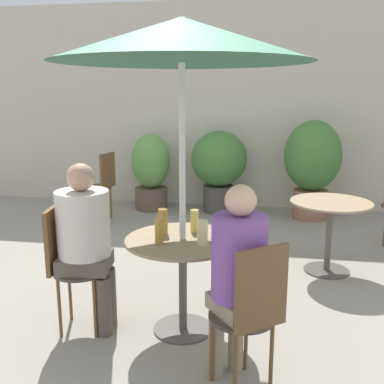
{
  "coord_description": "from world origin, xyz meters",
  "views": [
    {
      "loc": [
        0.55,
        -2.89,
        1.71
      ],
      "look_at": [
        -0.01,
        0.47,
        0.95
      ],
      "focal_mm": 42.0,
      "sensor_mm": 36.0,
      "label": 1
    }
  ],
  "objects_px": {
    "bistro_chair_1": "(252,307)",
    "seated_person_1": "(238,268)",
    "beer_glass_1": "(159,231)",
    "cafe_table_far": "(330,219)",
    "seated_person_0": "(86,234)",
    "bistro_chair_2": "(103,180)",
    "umbrella": "(182,41)",
    "cafe_table_near": "(183,260)",
    "beer_glass_0": "(163,221)",
    "bistro_chair_0": "(67,257)",
    "potted_plant_0": "(151,169)",
    "beer_glass_3": "(194,221)",
    "beer_glass_2": "(203,233)",
    "potted_plant_2": "(312,162)",
    "potted_plant_1": "(219,164)"
  },
  "relations": [
    {
      "from": "beer_glass_1",
      "to": "beer_glass_2",
      "type": "distance_m",
      "value": 0.3
    },
    {
      "from": "bistro_chair_1",
      "to": "potted_plant_0",
      "type": "xyz_separation_m",
      "value": [
        -1.63,
        4.04,
        0.04
      ]
    },
    {
      "from": "bistro_chair_1",
      "to": "seated_person_1",
      "type": "bearing_deg",
      "value": -90.0
    },
    {
      "from": "cafe_table_far",
      "to": "bistro_chair_1",
      "type": "bearing_deg",
      "value": -108.69
    },
    {
      "from": "cafe_table_far",
      "to": "potted_plant_0",
      "type": "relative_size",
      "value": 0.68
    },
    {
      "from": "cafe_table_near",
      "to": "bistro_chair_1",
      "type": "distance_m",
      "value": 0.83
    },
    {
      "from": "bistro_chair_1",
      "to": "beer_glass_0",
      "type": "xyz_separation_m",
      "value": [
        -0.68,
        0.75,
        0.24
      ]
    },
    {
      "from": "beer_glass_0",
      "to": "beer_glass_3",
      "type": "bearing_deg",
      "value": 21.45
    },
    {
      "from": "seated_person_0",
      "to": "beer_glass_3",
      "type": "distance_m",
      "value": 0.79
    },
    {
      "from": "seated_person_1",
      "to": "beer_glass_2",
      "type": "distance_m",
      "value": 0.52
    },
    {
      "from": "bistro_chair_2",
      "to": "potted_plant_0",
      "type": "bearing_deg",
      "value": 158.93
    },
    {
      "from": "beer_glass_0",
      "to": "beer_glass_2",
      "type": "height_order",
      "value": "beer_glass_0"
    },
    {
      "from": "cafe_table_near",
      "to": "potted_plant_1",
      "type": "bearing_deg",
      "value": 91.82
    },
    {
      "from": "bistro_chair_2",
      "to": "beer_glass_2",
      "type": "xyz_separation_m",
      "value": [
        1.75,
        -2.78,
        0.23
      ]
    },
    {
      "from": "bistro_chair_2",
      "to": "beer_glass_1",
      "type": "height_order",
      "value": "bistro_chair_2"
    },
    {
      "from": "beer_glass_2",
      "to": "beer_glass_3",
      "type": "bearing_deg",
      "value": 109.65
    },
    {
      "from": "seated_person_1",
      "to": "cafe_table_near",
      "type": "bearing_deg",
      "value": -90.0
    },
    {
      "from": "beer_glass_1",
      "to": "beer_glass_3",
      "type": "relative_size",
      "value": 1.12
    },
    {
      "from": "seated_person_0",
      "to": "bistro_chair_2",
      "type": "bearing_deg",
      "value": 10.48
    },
    {
      "from": "beer_glass_0",
      "to": "cafe_table_near",
      "type": "bearing_deg",
      "value": -29.98
    },
    {
      "from": "beer_glass_3",
      "to": "potted_plant_1",
      "type": "relative_size",
      "value": 0.14
    },
    {
      "from": "bistro_chair_2",
      "to": "potted_plant_1",
      "type": "height_order",
      "value": "potted_plant_1"
    },
    {
      "from": "cafe_table_near",
      "to": "potted_plant_0",
      "type": "relative_size",
      "value": 0.73
    },
    {
      "from": "seated_person_0",
      "to": "beer_glass_1",
      "type": "distance_m",
      "value": 0.55
    },
    {
      "from": "cafe_table_near",
      "to": "beer_glass_0",
      "type": "xyz_separation_m",
      "value": [
        -0.16,
        0.09,
        0.25
      ]
    },
    {
      "from": "cafe_table_near",
      "to": "potted_plant_0",
      "type": "height_order",
      "value": "potted_plant_0"
    },
    {
      "from": "umbrella",
      "to": "bistro_chair_0",
      "type": "bearing_deg",
      "value": -172.14
    },
    {
      "from": "seated_person_0",
      "to": "umbrella",
      "type": "xyz_separation_m",
      "value": [
        0.68,
        0.09,
        1.31
      ]
    },
    {
      "from": "beer_glass_1",
      "to": "bistro_chair_0",
      "type": "bearing_deg",
      "value": 178.88
    },
    {
      "from": "seated_person_1",
      "to": "potted_plant_2",
      "type": "distance_m",
      "value": 3.86
    },
    {
      "from": "bistro_chair_1",
      "to": "umbrella",
      "type": "relative_size",
      "value": 0.42
    },
    {
      "from": "seated_person_0",
      "to": "beer_glass_2",
      "type": "height_order",
      "value": "seated_person_0"
    },
    {
      "from": "beer_glass_1",
      "to": "cafe_table_far",
      "type": "bearing_deg",
      "value": 47.65
    },
    {
      "from": "cafe_table_near",
      "to": "potted_plant_2",
      "type": "bearing_deg",
      "value": 70.02
    },
    {
      "from": "seated_person_1",
      "to": "beer_glass_2",
      "type": "xyz_separation_m",
      "value": [
        -0.27,
        0.44,
        0.06
      ]
    },
    {
      "from": "bistro_chair_0",
      "to": "potted_plant_0",
      "type": "bearing_deg",
      "value": -3.08
    },
    {
      "from": "seated_person_1",
      "to": "bistro_chair_0",
      "type": "bearing_deg",
      "value": -56.83
    },
    {
      "from": "beer_glass_0",
      "to": "potted_plant_1",
      "type": "height_order",
      "value": "potted_plant_1"
    },
    {
      "from": "beer_glass_2",
      "to": "potted_plant_1",
      "type": "bearing_deg",
      "value": 94.34
    },
    {
      "from": "bistro_chair_2",
      "to": "potted_plant_1",
      "type": "relative_size",
      "value": 0.79
    },
    {
      "from": "seated_person_0",
      "to": "beer_glass_2",
      "type": "relative_size",
      "value": 7.24
    },
    {
      "from": "cafe_table_near",
      "to": "seated_person_1",
      "type": "relative_size",
      "value": 0.67
    },
    {
      "from": "potted_plant_1",
      "to": "potted_plant_2",
      "type": "xyz_separation_m",
      "value": [
        1.29,
        -0.14,
        0.08
      ]
    },
    {
      "from": "bistro_chair_1",
      "to": "beer_glass_3",
      "type": "distance_m",
      "value": 0.98
    },
    {
      "from": "bistro_chair_2",
      "to": "seated_person_1",
      "type": "xyz_separation_m",
      "value": [
        2.02,
        -3.22,
        0.18
      ]
    },
    {
      "from": "seated_person_1",
      "to": "umbrella",
      "type": "distance_m",
      "value": 1.48
    },
    {
      "from": "bistro_chair_0",
      "to": "beer_glass_1",
      "type": "relative_size",
      "value": 4.99
    },
    {
      "from": "bistro_chair_1",
      "to": "beer_glass_2",
      "type": "bearing_deg",
      "value": -95.23
    },
    {
      "from": "cafe_table_far",
      "to": "umbrella",
      "type": "bearing_deg",
      "value": -131.82
    },
    {
      "from": "bistro_chair_0",
      "to": "bistro_chair_2",
      "type": "xyz_separation_m",
      "value": [
        -0.77,
        2.79,
        0.0
      ]
    }
  ]
}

